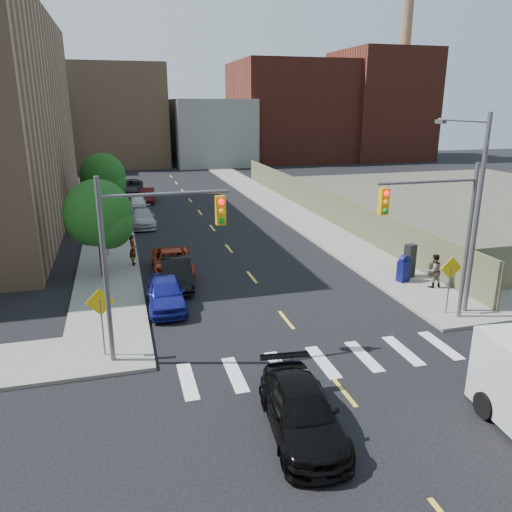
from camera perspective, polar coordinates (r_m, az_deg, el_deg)
ground at (r=16.28m, az=13.04°, el=-18.38°), size 160.00×160.00×0.00m
sidewalk_nw at (r=53.81m, az=-16.31°, el=6.45°), size 3.50×73.00×0.15m
sidewalk_ne at (r=55.73m, az=-0.07°, el=7.47°), size 3.50×73.00×0.15m
fence_north at (r=43.52m, az=7.04°, el=6.21°), size 0.12×44.00×2.50m
gravel_lot at (r=54.94m, az=24.31°, el=5.78°), size 36.00×42.00×0.06m
bg_bldg_west at (r=82.97m, az=-26.70°, el=12.98°), size 14.00×18.00×12.00m
bg_bldg_midwest at (r=83.52m, az=-15.42°, el=15.19°), size 14.00×16.00×15.00m
bg_bldg_center at (r=82.94m, az=-5.28°, el=13.97°), size 12.00×16.00×10.00m
bg_bldg_east at (r=88.33m, az=3.76°, el=16.13°), size 18.00×18.00×16.00m
bg_bldg_fareast at (r=92.99m, az=13.95°, el=16.35°), size 14.00×16.00×18.00m
smokestack at (r=95.10m, az=16.41°, el=19.20°), size 1.80×1.80×28.00m
signal_nw at (r=18.16m, az=-12.33°, el=1.33°), size 4.59×0.30×7.00m
signal_ne at (r=22.19m, az=20.24°, el=3.50°), size 4.59×0.30×7.00m
streetlight_ne at (r=24.08m, az=23.51°, el=5.82°), size 0.25×3.70×9.00m
warn_sign_nw at (r=19.46m, az=-17.32°, el=-5.90°), size 1.06×0.06×2.83m
warn_sign_ne at (r=23.94m, az=21.32°, el=-1.99°), size 1.06×0.06×2.83m
warn_sign_midwest at (r=32.35m, az=-16.82°, el=3.21°), size 1.06×0.06×2.83m
tree_west_near at (r=28.18m, az=-17.59°, el=4.27°), size 3.66×3.64×5.52m
tree_west_far at (r=42.96m, az=-17.08°, el=8.47°), size 3.66×3.64×5.52m
parked_car_blue at (r=24.04m, az=-10.29°, el=-4.16°), size 1.84×4.38×1.48m
parked_car_black at (r=26.76m, az=-9.05°, el=-1.92°), size 1.78×4.49×1.45m
parked_car_red at (r=28.84m, az=-9.55°, el=-0.67°), size 2.40×4.89×1.34m
parked_car_silver at (r=40.56m, az=-12.86°, el=4.31°), size 1.93×4.74×1.37m
parked_car_white at (r=47.22m, az=-13.37°, el=5.96°), size 1.65×3.77×1.27m
parked_car_maroon at (r=50.63m, az=-12.34°, el=6.79°), size 1.70×4.13×1.33m
parked_car_grey at (r=55.84m, az=-14.04°, el=7.69°), size 2.74×5.49×1.49m
black_sedan at (r=15.34m, az=5.24°, el=-17.22°), size 2.43×5.00×1.40m
mailbox at (r=27.84m, az=16.53°, el=-1.39°), size 0.70×0.60×1.47m
payphone at (r=28.60m, az=17.15°, el=-0.51°), size 0.67×0.61×1.85m
pedestrian_west at (r=30.28m, az=-13.90°, el=0.69°), size 0.48×0.69×1.82m
pedestrian_east at (r=27.40m, az=19.66°, el=-1.60°), size 0.89×0.71×1.77m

